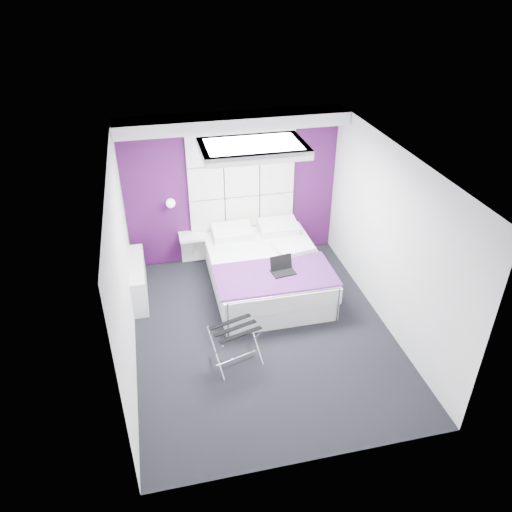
# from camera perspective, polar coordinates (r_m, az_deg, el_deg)

# --- Properties ---
(floor) EXTENTS (4.40, 4.40, 0.00)m
(floor) POSITION_cam_1_polar(r_m,az_deg,el_deg) (7.30, 0.75, -8.61)
(floor) COLOR black
(floor) RESTS_ON ground
(ceiling) EXTENTS (4.40, 4.40, 0.00)m
(ceiling) POSITION_cam_1_polar(r_m,az_deg,el_deg) (5.96, 0.92, 10.87)
(ceiling) COLOR white
(ceiling) RESTS_ON wall_back
(wall_back) EXTENTS (3.60, 0.00, 3.60)m
(wall_back) POSITION_cam_1_polar(r_m,az_deg,el_deg) (8.45, -2.72, 7.73)
(wall_back) COLOR white
(wall_back) RESTS_ON floor
(wall_left) EXTENTS (0.00, 4.40, 4.40)m
(wall_left) POSITION_cam_1_polar(r_m,az_deg,el_deg) (6.41, -15.01, -1.74)
(wall_left) COLOR white
(wall_left) RESTS_ON floor
(wall_right) EXTENTS (0.00, 4.40, 4.40)m
(wall_right) POSITION_cam_1_polar(r_m,az_deg,el_deg) (7.12, 15.05, 1.82)
(wall_right) COLOR white
(wall_right) RESTS_ON floor
(accent_wall) EXTENTS (3.58, 0.02, 2.58)m
(accent_wall) POSITION_cam_1_polar(r_m,az_deg,el_deg) (8.44, -2.71, 7.71)
(accent_wall) COLOR #421045
(accent_wall) RESTS_ON wall_back
(soffit) EXTENTS (3.58, 0.50, 0.20)m
(soffit) POSITION_cam_1_polar(r_m,az_deg,el_deg) (7.80, -2.60, 15.10)
(soffit) COLOR white
(soffit) RESTS_ON wall_back
(headboard) EXTENTS (1.80, 0.08, 2.30)m
(headboard) POSITION_cam_1_polar(r_m,az_deg,el_deg) (8.47, -1.62, 6.87)
(headboard) COLOR silver
(headboard) RESTS_ON wall_back
(skylight) EXTENTS (1.36, 0.86, 0.12)m
(skylight) POSITION_cam_1_polar(r_m,az_deg,el_deg) (6.53, -0.36, 12.27)
(skylight) COLOR white
(skylight) RESTS_ON ceiling
(wall_lamp) EXTENTS (0.15, 0.15, 0.15)m
(wall_lamp) POSITION_cam_1_polar(r_m,az_deg,el_deg) (8.25, -9.75, 6.08)
(wall_lamp) COLOR white
(wall_lamp) RESTS_ON wall_back
(radiator) EXTENTS (0.22, 1.20, 0.60)m
(radiator) POSITION_cam_1_polar(r_m,az_deg,el_deg) (8.04, -13.27, -2.65)
(radiator) COLOR white
(radiator) RESTS_ON floor
(bed) EXTENTS (1.78, 2.16, 0.75)m
(bed) POSITION_cam_1_polar(r_m,az_deg,el_deg) (7.99, 1.13, -1.72)
(bed) COLOR white
(bed) RESTS_ON floor
(nightstand) EXTENTS (0.47, 0.36, 0.05)m
(nightstand) POSITION_cam_1_polar(r_m,az_deg,el_deg) (8.53, -7.21, 2.28)
(nightstand) COLOR white
(nightstand) RESTS_ON wall_back
(luggage_rack) EXTENTS (0.60, 0.44, 0.59)m
(luggage_rack) POSITION_cam_1_polar(r_m,az_deg,el_deg) (6.64, -2.33, -10.14)
(luggage_rack) COLOR silver
(luggage_rack) RESTS_ON floor
(laptop) EXTENTS (0.34, 0.24, 0.25)m
(laptop) POSITION_cam_1_polar(r_m,az_deg,el_deg) (7.44, 3.05, -1.36)
(laptop) COLOR black
(laptop) RESTS_ON bed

